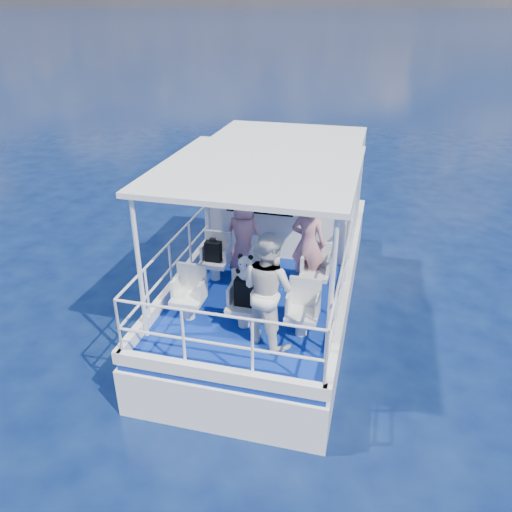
{
  "coord_description": "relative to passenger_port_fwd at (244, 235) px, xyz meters",
  "views": [
    {
      "loc": [
        1.77,
        -7.28,
        5.35
      ],
      "look_at": [
        0.02,
        -0.4,
        1.77
      ],
      "focal_mm": 35.0,
      "sensor_mm": 36.0,
      "label": 1
    }
  ],
  "objects": [
    {
      "name": "seat_center_aft",
      "position": [
        0.47,
        -1.71,
        -0.54
      ],
      "size": [
        0.48,
        0.46,
        0.38
      ],
      "primitive_type": "cube",
      "color": "silver",
      "rests_on": "deck"
    },
    {
      "name": "cabin",
      "position": [
        0.47,
        1.69,
        0.37
      ],
      "size": [
        2.85,
        2.0,
        2.2
      ],
      "primitive_type": "cube",
      "color": "white",
      "rests_on": "deck"
    },
    {
      "name": "seat_port_fwd",
      "position": [
        -0.43,
        -0.41,
        -0.54
      ],
      "size": [
        0.48,
        0.46,
        0.38
      ],
      "primitive_type": "cube",
      "color": "silver",
      "rests_on": "deck"
    },
    {
      "name": "backpack_center",
      "position": [
        0.48,
        -1.7,
        -0.13
      ],
      "size": [
        0.29,
        0.16,
        0.43
      ],
      "primitive_type": "cube",
      "color": "black",
      "rests_on": "seat_center_aft"
    },
    {
      "name": "compact_camera",
      "position": [
        -0.45,
        -0.42,
        0.05
      ],
      "size": [
        0.1,
        0.06,
        0.06
      ],
      "primitive_type": "cube",
      "color": "black",
      "rests_on": "backpack_port"
    },
    {
      "name": "ground",
      "position": [
        0.47,
        -0.61,
        -1.63
      ],
      "size": [
        2000.0,
        2000.0,
        0.0
      ],
      "primitive_type": "plane",
      "color": "#07133A",
      "rests_on": "ground"
    },
    {
      "name": "passenger_stbd_aft",
      "position": [
        0.9,
        -1.98,
        0.14
      ],
      "size": [
        1.07,
        1.0,
        1.74
      ],
      "primitive_type": "imported",
      "rotation": [
        0.0,
        0.0,
        2.6
      ],
      "color": "white",
      "rests_on": "deck"
    },
    {
      "name": "seat_port_aft",
      "position": [
        -0.43,
        -1.71,
        -0.54
      ],
      "size": [
        0.48,
        0.46,
        0.38
      ],
      "primitive_type": "cube",
      "color": "silver",
      "rests_on": "deck"
    },
    {
      "name": "passenger_stbd_fwd",
      "position": [
        1.21,
        -0.25,
        0.09
      ],
      "size": [
        0.65,
        0.48,
        1.64
      ],
      "primitive_type": "imported",
      "rotation": [
        0.0,
        0.0,
        2.99
      ],
      "color": "#C27D87",
      "rests_on": "deck"
    },
    {
      "name": "panda",
      "position": [
        0.5,
        -1.68,
        0.29
      ],
      "size": [
        0.26,
        0.22,
        0.41
      ],
      "primitive_type": null,
      "color": "white",
      "rests_on": "backpack_center"
    },
    {
      "name": "seat_stbd_aft",
      "position": [
        1.37,
        -1.71,
        -0.54
      ],
      "size": [
        0.48,
        0.46,
        0.38
      ],
      "primitive_type": "cube",
      "color": "silver",
      "rests_on": "deck"
    },
    {
      "name": "hull",
      "position": [
        0.47,
        0.39,
        -1.63
      ],
      "size": [
        3.0,
        7.0,
        1.6
      ],
      "primitive_type": "cube",
      "color": "white",
      "rests_on": "ground"
    },
    {
      "name": "canopy",
      "position": [
        0.47,
        -0.81,
        1.51
      ],
      "size": [
        3.0,
        3.2,
        0.08
      ],
      "primitive_type": "cube",
      "color": "white",
      "rests_on": "cabin"
    },
    {
      "name": "deck",
      "position": [
        0.47,
        0.39,
        -0.78
      ],
      "size": [
        2.9,
        6.9,
        0.1
      ],
      "primitive_type": "cube",
      "color": "navy",
      "rests_on": "hull"
    },
    {
      "name": "backpack_port",
      "position": [
        -0.44,
        -0.44,
        -0.16
      ],
      "size": [
        0.28,
        0.16,
        0.37
      ],
      "primitive_type": "cube",
      "color": "black",
      "rests_on": "seat_port_fwd"
    },
    {
      "name": "railings",
      "position": [
        0.47,
        -1.18,
        -0.23
      ],
      "size": [
        2.84,
        3.59,
        1.0
      ],
      "primitive_type": null,
      "color": "white",
      "rests_on": "deck"
    },
    {
      "name": "passenger_port_fwd",
      "position": [
        0.0,
        0.0,
        0.0
      ],
      "size": [
        0.6,
        0.47,
        1.46
      ],
      "primitive_type": "imported",
      "rotation": [
        0.0,
        0.0,
        2.97
      ],
      "color": "#D68A91",
      "rests_on": "deck"
    },
    {
      "name": "seat_stbd_fwd",
      "position": [
        1.37,
        -0.41,
        -0.54
      ],
      "size": [
        0.48,
        0.46,
        0.38
      ],
      "primitive_type": "cube",
      "color": "silver",
      "rests_on": "deck"
    },
    {
      "name": "canopy_posts",
      "position": [
        0.47,
        -0.86,
        0.37
      ],
      "size": [
        2.77,
        2.97,
        2.2
      ],
      "color": "white",
      "rests_on": "deck"
    },
    {
      "name": "seat_center_fwd",
      "position": [
        0.47,
        -0.41,
        -0.54
      ],
      "size": [
        0.48,
        0.46,
        0.38
      ],
      "primitive_type": "cube",
      "color": "silver",
      "rests_on": "deck"
    }
  ]
}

